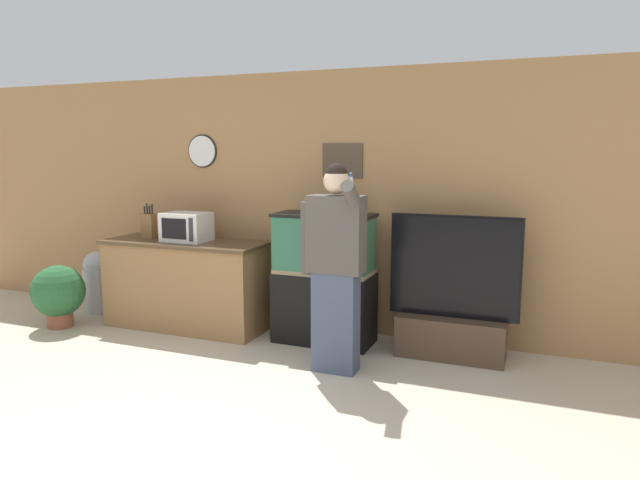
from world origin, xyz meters
TOP-DOWN VIEW (x-y plane):
  - ground_plane at (0.00, 0.00)m, footprint 18.00×18.00m
  - wall_back_paneled at (-0.00, 2.82)m, footprint 10.00×0.08m
  - counter_island at (-1.44, 2.31)m, footprint 1.72×0.65m
  - microwave at (-1.42, 2.31)m, footprint 0.46×0.33m
  - knife_block at (-1.91, 2.35)m, footprint 0.14×0.10m
  - aquarium_on_stand at (0.06, 2.39)m, footprint 0.93×0.45m
  - tv_on_stand at (1.26, 2.43)m, footprint 1.14×0.40m
  - person_standing at (0.41, 1.74)m, footprint 0.54×0.41m
  - potted_plant at (-2.68, 1.81)m, footprint 0.54×0.54m
  - trash_bin at (-2.72, 2.43)m, footprint 0.34×0.34m

SIDE VIEW (x-z plane):
  - ground_plane at x=0.00m, z-range 0.00..0.00m
  - trash_bin at x=-2.72m, z-range 0.01..0.70m
  - potted_plant at x=-2.68m, z-range 0.04..0.69m
  - tv_on_stand at x=1.26m, z-range -0.27..1.00m
  - counter_island at x=-1.44m, z-range 0.00..0.91m
  - aquarium_on_stand at x=0.06m, z-range 0.00..1.24m
  - person_standing at x=0.41m, z-range 0.04..1.76m
  - knife_block at x=-1.91m, z-range 0.86..1.23m
  - microwave at x=-1.42m, z-range 0.91..1.20m
  - wall_back_paneled at x=0.00m, z-range 0.00..2.60m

